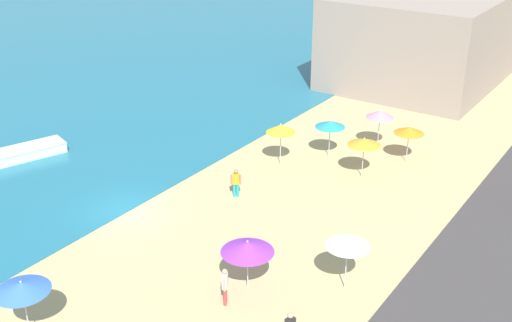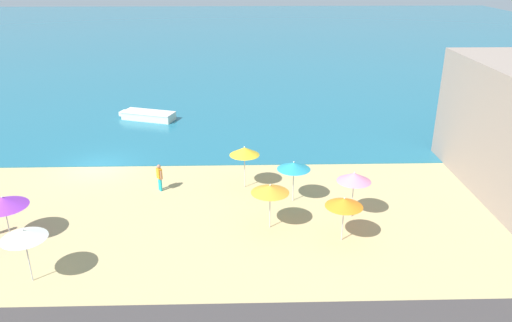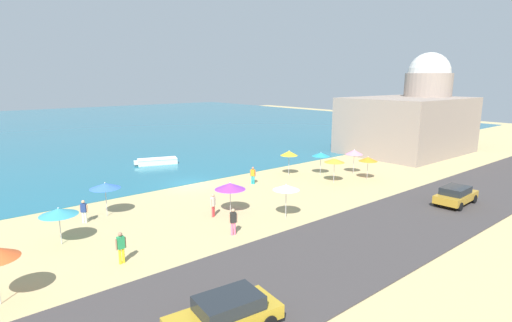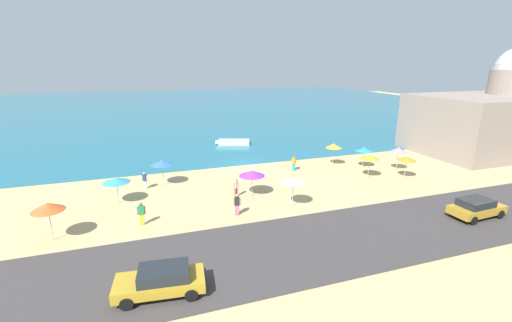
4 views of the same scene
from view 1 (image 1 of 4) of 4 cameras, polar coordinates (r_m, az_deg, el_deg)
name	(u,v)px [view 1 (image 1 of 4)]	position (r m, az deg, el deg)	size (l,w,h in m)	color
ground_plane	(128,212)	(33.62, -11.32, -4.46)	(160.00, 160.00, 0.00)	tan
beach_umbrella_0	(409,130)	(38.86, 13.47, 2.68)	(1.78, 1.78, 2.28)	#B2B2B7
beach_umbrella_1	(364,142)	(36.36, 9.59, 1.68)	(1.89, 1.89, 2.38)	#B2B2B7
beach_umbrella_3	(21,287)	(25.20, -20.12, -10.45)	(2.09, 2.09, 2.46)	#B2B2B7
beach_umbrella_4	(281,129)	(37.38, 2.21, 2.90)	(1.73, 1.73, 2.57)	#B2B2B7
beach_umbrella_6	(380,114)	(40.38, 10.97, 4.12)	(1.75, 1.75, 2.55)	#B2B2B7
beach_umbrella_7	(348,242)	(26.48, 8.16, -7.16)	(1.86, 1.86, 2.48)	#B2B2B7
beach_umbrella_8	(330,124)	(38.75, 6.62, 3.29)	(1.83, 1.83, 2.36)	#B2B2B7
beach_umbrella_9	(247,247)	(26.32, -0.77, -7.65)	(2.22, 2.22, 2.31)	#B2B2B7
bather_0	(236,182)	(34.06, -1.80, -1.84)	(0.38, 0.50, 1.62)	#1AA2AD
bather_3	(225,285)	(26.04, -2.77, -10.91)	(0.50, 0.37, 1.66)	#D73A3D
skiff_nearshore	(27,152)	(41.31, -19.66, 0.78)	(4.84, 2.86, 0.67)	silver
harbor_fortress	(431,23)	(55.97, 15.29, 11.77)	(15.73, 11.93, 13.00)	gray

